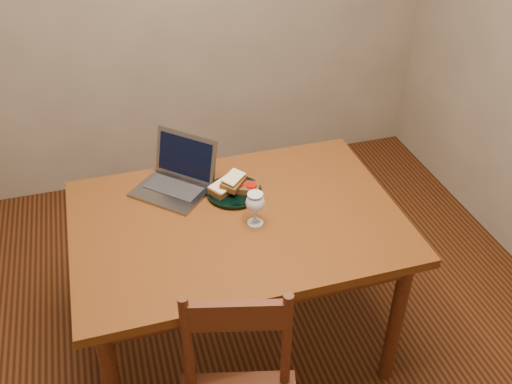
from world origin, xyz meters
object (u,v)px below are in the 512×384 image
object	(u,v)px
plate	(234,192)
milk_glass	(255,209)
laptop	(177,175)
table	(237,234)

from	to	relation	value
plate	milk_glass	world-z (taller)	milk_glass
milk_glass	laptop	bearing A→B (deg)	125.73
milk_glass	laptop	world-z (taller)	laptop
milk_glass	table	bearing A→B (deg)	138.30
table	milk_glass	size ratio (longest dim) A/B	8.95
plate	laptop	bearing A→B (deg)	149.00
table	milk_glass	bearing A→B (deg)	-41.70
plate	table	bearing A→B (deg)	-101.01
table	plate	world-z (taller)	plate
plate	milk_glass	size ratio (longest dim) A/B	1.60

